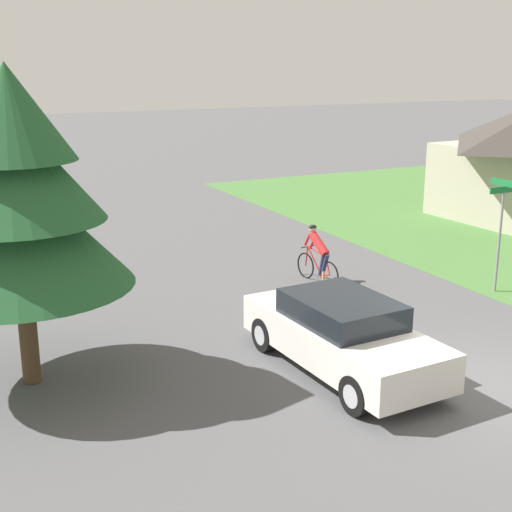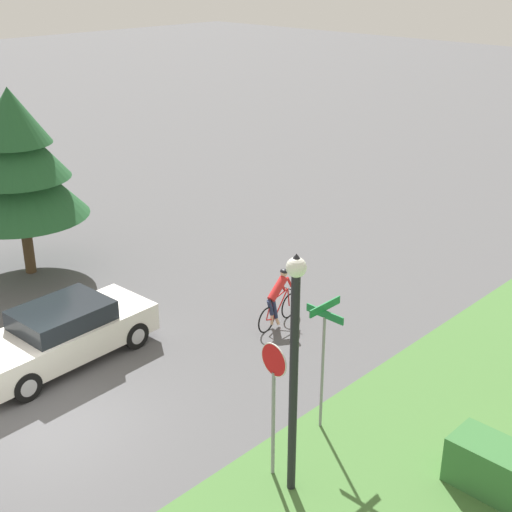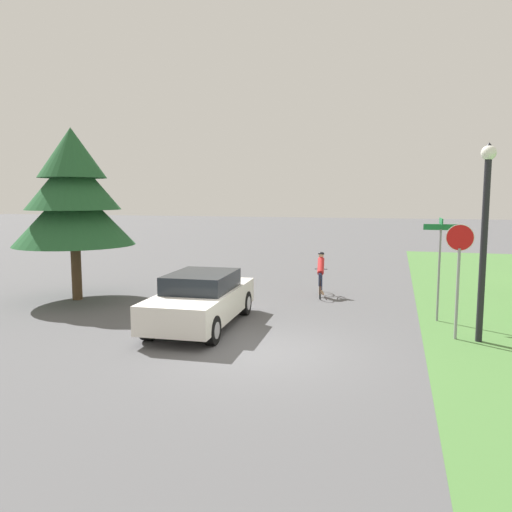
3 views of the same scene
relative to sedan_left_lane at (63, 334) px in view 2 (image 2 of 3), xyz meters
The scene contains 7 objects.
ground_plane 2.70m from the sedan_left_lane, 39.29° to the right, with size 140.00×140.00×0.00m, color #515154.
sedan_left_lane is the anchor object (origin of this frame).
cyclist 5.47m from the sedan_left_lane, 63.39° to the left, with size 0.44×1.72×1.52m.
stop_sign 6.49m from the sedan_left_lane, ahead, with size 0.64×0.08×2.78m.
street_lamp 7.21m from the sedan_left_lane, ahead, with size 0.34×0.34×4.65m.
street_name_sign 6.59m from the sedan_left_lane, 20.32° to the left, with size 0.90×0.90×2.84m.
conifer_tall_near 6.32m from the sedan_left_lane, 158.38° to the left, with size 3.89×3.89×5.64m.
Camera 2 is at (11.61, -5.81, 8.99)m, focal length 50.00 mm.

